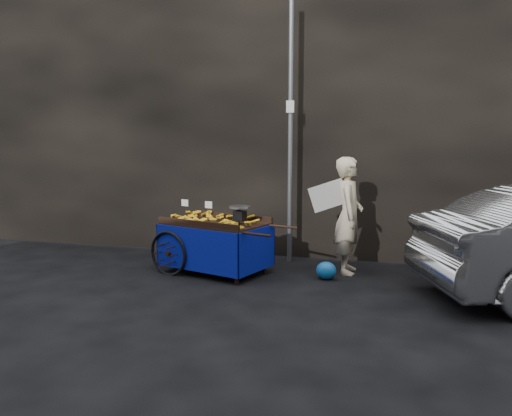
% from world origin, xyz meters
% --- Properties ---
extents(ground, '(80.00, 80.00, 0.00)m').
position_xyz_m(ground, '(0.00, 0.00, 0.00)').
color(ground, black).
rests_on(ground, ground).
extents(building_wall, '(13.50, 2.00, 5.00)m').
position_xyz_m(building_wall, '(0.39, 2.60, 2.50)').
color(building_wall, black).
rests_on(building_wall, ground).
extents(street_pole, '(0.12, 0.10, 4.00)m').
position_xyz_m(street_pole, '(0.30, 1.30, 2.01)').
color(street_pole, slate).
rests_on(street_pole, ground).
extents(banana_cart, '(2.11, 1.41, 1.06)m').
position_xyz_m(banana_cart, '(-0.63, 0.35, 0.65)').
color(banana_cart, black).
rests_on(banana_cart, ground).
extents(vendor, '(0.78, 0.63, 1.66)m').
position_xyz_m(vendor, '(1.24, 0.82, 0.83)').
color(vendor, beige).
rests_on(vendor, ground).
extents(plastic_bag, '(0.27, 0.22, 0.25)m').
position_xyz_m(plastic_bag, '(1.00, 0.36, 0.12)').
color(plastic_bag, blue).
rests_on(plastic_bag, ground).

